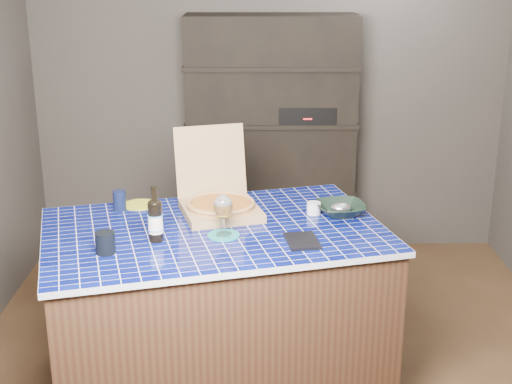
{
  "coord_description": "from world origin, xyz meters",
  "views": [
    {
      "loc": [
        -0.14,
        -3.51,
        2.17
      ],
      "look_at": [
        -0.12,
        0.0,
        1.01
      ],
      "focal_mm": 50.0,
      "sensor_mm": 36.0,
      "label": 1
    }
  ],
  "objects_px": {
    "pizza_box": "(220,202)",
    "bowl": "(341,209)",
    "dvd_case": "(302,241)",
    "mead_bottle": "(155,220)",
    "wine_glass": "(223,208)",
    "kitchen_island": "(216,311)"
  },
  "relations": [
    {
      "from": "pizza_box",
      "to": "dvd_case",
      "type": "bearing_deg",
      "value": -61.12
    },
    {
      "from": "wine_glass",
      "to": "dvd_case",
      "type": "height_order",
      "value": "wine_glass"
    },
    {
      "from": "kitchen_island",
      "to": "dvd_case",
      "type": "relative_size",
      "value": 9.19
    },
    {
      "from": "dvd_case",
      "to": "bowl",
      "type": "xyz_separation_m",
      "value": [
        0.23,
        0.38,
        0.02
      ]
    },
    {
      "from": "mead_bottle",
      "to": "dvd_case",
      "type": "relative_size",
      "value": 1.33
    },
    {
      "from": "kitchen_island",
      "to": "dvd_case",
      "type": "bearing_deg",
      "value": -38.38
    },
    {
      "from": "wine_glass",
      "to": "bowl",
      "type": "xyz_separation_m",
      "value": [
        0.6,
        0.29,
        -0.11
      ]
    },
    {
      "from": "kitchen_island",
      "to": "pizza_box",
      "type": "relative_size",
      "value": 3.38
    },
    {
      "from": "pizza_box",
      "to": "wine_glass",
      "type": "bearing_deg",
      "value": -100.14
    },
    {
      "from": "mead_bottle",
      "to": "bowl",
      "type": "height_order",
      "value": "mead_bottle"
    },
    {
      "from": "wine_glass",
      "to": "bowl",
      "type": "distance_m",
      "value": 0.67
    },
    {
      "from": "kitchen_island",
      "to": "mead_bottle",
      "type": "distance_m",
      "value": 0.64
    },
    {
      "from": "mead_bottle",
      "to": "bowl",
      "type": "bearing_deg",
      "value": 21.09
    },
    {
      "from": "kitchen_island",
      "to": "mead_bottle",
      "type": "xyz_separation_m",
      "value": [
        -0.27,
        -0.16,
        0.56
      ]
    },
    {
      "from": "bowl",
      "to": "wine_glass",
      "type": "bearing_deg",
      "value": -153.84
    },
    {
      "from": "kitchen_island",
      "to": "wine_glass",
      "type": "height_order",
      "value": "wine_glass"
    },
    {
      "from": "mead_bottle",
      "to": "bowl",
      "type": "distance_m",
      "value": 0.98
    },
    {
      "from": "pizza_box",
      "to": "bowl",
      "type": "bearing_deg",
      "value": -18.31
    },
    {
      "from": "kitchen_island",
      "to": "bowl",
      "type": "relative_size",
      "value": 7.38
    },
    {
      "from": "mead_bottle",
      "to": "wine_glass",
      "type": "xyz_separation_m",
      "value": [
        0.31,
        0.06,
        0.04
      ]
    },
    {
      "from": "wine_glass",
      "to": "pizza_box",
      "type": "bearing_deg",
      "value": 95.52
    },
    {
      "from": "mead_bottle",
      "to": "dvd_case",
      "type": "height_order",
      "value": "mead_bottle"
    }
  ]
}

